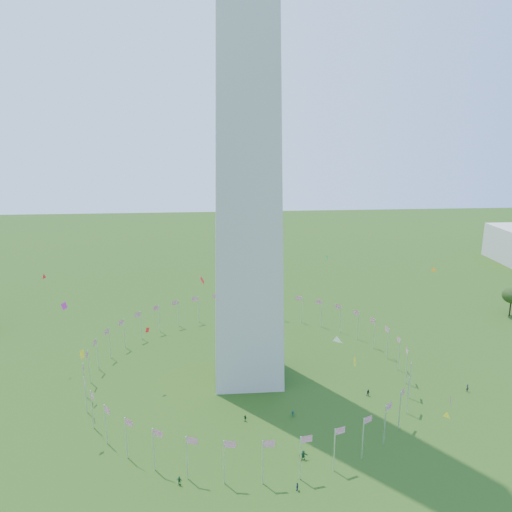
% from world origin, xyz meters
% --- Properties ---
extents(washington_monument, '(16.80, 16.80, 169.00)m').
position_xyz_m(washington_monument, '(0.00, 50.00, 84.50)').
color(washington_monument, '#B5B0A1').
rests_on(washington_monument, ground).
extents(flag_ring, '(80.24, 80.24, 9.00)m').
position_xyz_m(flag_ring, '(-0.00, 50.00, 4.50)').
color(flag_ring, silver).
rests_on(flag_ring, ground).
extents(crowd, '(105.45, 59.82, 2.00)m').
position_xyz_m(crowd, '(2.09, 4.42, 0.89)').
color(crowd, gray).
rests_on(crowd, ground).
extents(kites_aloft, '(114.88, 71.01, 40.94)m').
position_xyz_m(kites_aloft, '(12.85, 24.74, 20.45)').
color(kites_aloft, white).
rests_on(kites_aloft, ground).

